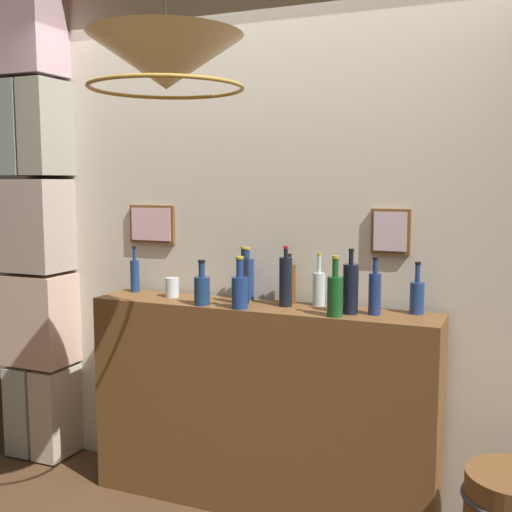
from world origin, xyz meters
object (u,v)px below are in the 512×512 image
Objects in this scene: liquor_bottle_whiskey at (375,293)px; glass_tumbler_rocks at (172,287)px; liquor_bottle_vermouth at (286,281)px; liquor_bottle_port at (202,289)px; liquor_bottle_sherry at (135,275)px; liquor_bottle_bourbon at (319,288)px; liquor_bottle_gin at (335,294)px; liquor_bottle_tequila at (243,280)px; liquor_bottle_brandy at (288,283)px; liquor_bottle_rye at (240,290)px; pendant_lamp at (166,64)px; liquor_bottle_rum at (351,288)px; liquor_bottle_amaro at (247,278)px; liquor_bottle_mezcal at (417,296)px.

glass_tumbler_rocks is at bearing 178.66° from liquor_bottle_whiskey.
liquor_bottle_vermouth reaches higher than liquor_bottle_port.
liquor_bottle_sherry is at bearing 176.29° from liquor_bottle_vermouth.
liquor_bottle_gin is at bearing -56.40° from liquor_bottle_bourbon.
glass_tumbler_rocks is at bearing 176.07° from liquor_bottle_tequila.
liquor_bottle_vermouth reaches higher than glass_tumbler_rocks.
liquor_bottle_brandy is 0.98× the size of liquor_bottle_rye.
liquor_bottle_bourbon is 0.17m from liquor_bottle_vermouth.
liquor_bottle_gin is 1.07× the size of liquor_bottle_bourbon.
pendant_lamp is (-0.02, -0.67, 0.93)m from liquor_bottle_tequila.
liquor_bottle_bourbon reaches higher than liquor_bottle_sherry.
liquor_bottle_tequila is 1.09× the size of liquor_bottle_whiskey.
liquor_bottle_amaro is at bearing 166.61° from liquor_bottle_rum.
liquor_bottle_bourbon is at bearing -3.91° from liquor_bottle_brandy.
liquor_bottle_tequila is 0.70m from liquor_bottle_sherry.
liquor_bottle_sherry is at bearing -177.96° from liquor_bottle_brandy.
liquor_bottle_rum reaches higher than liquor_bottle_mezcal.
liquor_bottle_mezcal is (0.83, 0.10, -0.04)m from liquor_bottle_tequila.
liquor_bottle_vermouth is at bearing -0.10° from glass_tumbler_rocks.
liquor_bottle_vermouth is at bearing 18.35° from liquor_bottle_port.
liquor_bottle_gin is 0.26m from liquor_bottle_bourbon.
liquor_bottle_gin is at bearing -148.51° from liquor_bottle_mezcal.
liquor_bottle_rye is 0.97× the size of liquor_bottle_bourbon.
liquor_bottle_vermouth is (0.21, 0.03, 0.00)m from liquor_bottle_tequila.
liquor_bottle_amaro reaches higher than liquor_bottle_bourbon.
liquor_bottle_vermouth is (0.25, -0.09, 0.01)m from liquor_bottle_amaro.
liquor_bottle_rum is 1.09× the size of liquor_bottle_gin.
liquor_bottle_mezcal is (1.01, 0.20, 0.00)m from liquor_bottle_port.
liquor_bottle_gin is 1.10× the size of liquor_bottle_rye.
liquor_bottle_rye is (-0.47, -0.00, -0.01)m from liquor_bottle_gin.
liquor_bottle_bourbon is 2.54× the size of glass_tumbler_rocks.
pendant_lamp is (-0.05, -0.56, 0.96)m from liquor_bottle_rye.
liquor_bottle_whiskey is at bearing -152.54° from liquor_bottle_mezcal.
liquor_bottle_bourbon is 1.30m from pendant_lamp.
liquor_bottle_vermouth is 2.90× the size of glass_tumbler_rocks.
liquor_bottle_rum reaches higher than liquor_bottle_whiskey.
liquor_bottle_brandy reaches higher than glass_tumbler_rocks.
pendant_lamp reaches higher than liquor_bottle_mezcal.
glass_tumbler_rocks is 0.17× the size of pendant_lamp.
liquor_bottle_amaro is 0.45× the size of pendant_lamp.
liquor_bottle_amaro reaches higher than liquor_bottle_rye.
liquor_bottle_tequila is 1.15× the size of liquor_bottle_rye.
liquor_bottle_brandy is 0.41× the size of pendant_lamp.
liquor_bottle_brandy is 1.03× the size of liquor_bottle_mezcal.
liquor_bottle_whiskey is (0.83, 0.11, 0.02)m from liquor_bottle_port.
liquor_bottle_tequila reaches higher than liquor_bottle_brandy.
liquor_bottle_gin is at bearing -36.24° from liquor_bottle_brandy.
liquor_bottle_sherry is at bearing 170.75° from liquor_bottle_gin.
liquor_bottle_bourbon is at bearing 16.67° from liquor_bottle_tequila.
liquor_bottle_rye is at bearing -179.70° from liquor_bottle_gin.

